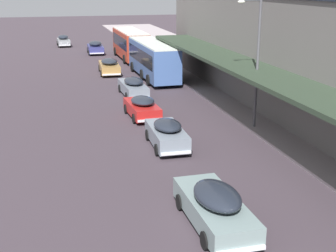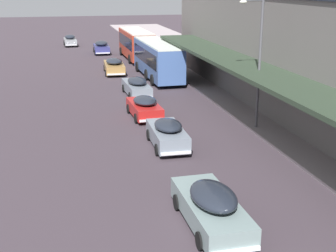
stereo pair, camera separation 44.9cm
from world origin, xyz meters
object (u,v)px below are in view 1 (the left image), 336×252
at_px(sedan_oncoming_front, 142,107).
at_px(sedan_lead_mid, 95,47).
at_px(transit_bus_kerbside_rear, 130,43).
at_px(sedan_second_near, 133,87).
at_px(street_lamp, 255,55).
at_px(sedan_second_mid, 215,206).
at_px(sedan_lead_near, 167,133).
at_px(transit_bus_kerbside_front, 153,58).
at_px(sedan_far_back, 109,66).
at_px(sedan_oncoming_rear, 63,41).

height_order(sedan_oncoming_front, sedan_lead_mid, sedan_lead_mid).
bearing_deg(transit_bus_kerbside_rear, sedan_second_near, -99.58).
bearing_deg(street_lamp, sedan_second_near, 117.46).
xyz_separation_m(transit_bus_kerbside_rear, sedan_second_mid, (-3.94, -39.39, -1.11)).
height_order(sedan_lead_mid, sedan_lead_near, sedan_lead_mid).
distance_m(transit_bus_kerbside_front, sedan_lead_mid, 17.34).
bearing_deg(sedan_far_back, transit_bus_kerbside_rear, 66.79).
xyz_separation_m(sedan_second_near, sedan_lead_near, (-0.42, -12.30, 0.03)).
xyz_separation_m(sedan_second_near, sedan_far_back, (-0.56, 9.77, 0.01)).
bearing_deg(street_lamp, transit_bus_kerbside_front, 97.70).
height_order(transit_bus_kerbside_rear, sedan_far_back, transit_bus_kerbside_rear).
height_order(sedan_second_mid, street_lamp, street_lamp).
relative_size(sedan_second_mid, sedan_second_near, 1.02).
height_order(sedan_second_mid, sedan_oncoming_rear, sedan_second_mid).
height_order(transit_bus_kerbside_rear, sedan_second_near, transit_bus_kerbside_rear).
bearing_deg(sedan_second_mid, transit_bus_kerbside_rear, 84.29).
height_order(transit_bus_kerbside_front, sedan_second_mid, transit_bus_kerbside_front).
bearing_deg(sedan_second_mid, sedan_far_back, 89.45).
xyz_separation_m(transit_bus_kerbside_rear, sedan_oncoming_rear, (-7.08, 13.93, -1.15)).
bearing_deg(sedan_lead_mid, sedan_second_near, -88.94).
bearing_deg(sedan_lead_mid, sedan_oncoming_front, -90.22).
relative_size(transit_bus_kerbside_rear, sedan_far_back, 1.99).
distance_m(sedan_far_back, sedan_lead_near, 22.07).
bearing_deg(transit_bus_kerbside_front, sedan_far_back, 139.87).
distance_m(transit_bus_kerbside_front, sedan_lead_near, 19.33).
xyz_separation_m(sedan_far_back, street_lamp, (5.99, -20.22, 3.77)).
relative_size(sedan_oncoming_rear, street_lamp, 0.57).
height_order(sedan_second_near, sedan_lead_near, sedan_lead_near).
height_order(sedan_second_near, sedan_oncoming_rear, sedan_oncoming_rear).
distance_m(transit_bus_kerbside_front, sedan_oncoming_front, 13.50).
bearing_deg(sedan_lead_mid, sedan_far_back, -90.51).
height_order(sedan_lead_mid, street_lamp, street_lamp).
bearing_deg(sedan_second_near, transit_bus_kerbside_front, 64.92).
xyz_separation_m(sedan_second_mid, sedan_lead_mid, (0.42, 44.73, -0.01)).
bearing_deg(sedan_oncoming_rear, sedan_second_near, -82.93).
bearing_deg(sedan_lead_near, sedan_second_mid, -92.87).
distance_m(sedan_second_mid, sedan_lead_near, 8.84).
distance_m(sedan_far_back, sedan_lead_mid, 13.84).
relative_size(transit_bus_kerbside_front, sedan_second_mid, 2.14).
bearing_deg(sedan_far_back, sedan_second_mid, -90.55).
bearing_deg(sedan_second_near, sedan_oncoming_front, -95.03).
xyz_separation_m(sedan_far_back, sedan_oncoming_rear, (-3.43, 22.42, -0.00)).
height_order(transit_bus_kerbside_front, sedan_lead_mid, transit_bus_kerbside_front).
bearing_deg(sedan_oncoming_front, street_lamp, -34.93).
bearing_deg(sedan_oncoming_rear, street_lamp, -77.53).
relative_size(sedan_second_near, sedan_far_back, 0.99).
distance_m(transit_bus_kerbside_front, street_lamp, 17.47).
bearing_deg(sedan_second_mid, sedan_oncoming_rear, 93.36).
distance_m(sedan_lead_mid, sedan_oncoming_rear, 9.29).
relative_size(sedan_lead_mid, sedan_oncoming_rear, 1.05).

